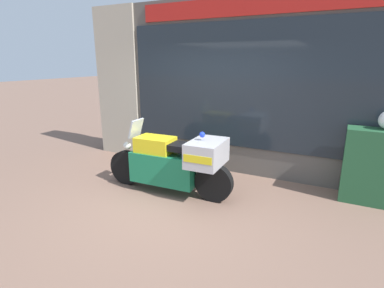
% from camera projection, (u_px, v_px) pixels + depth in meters
% --- Properties ---
extents(ground_plane, '(60.00, 60.00, 0.00)m').
position_uv_depth(ground_plane, '(173.00, 206.00, 4.59)').
color(ground_plane, '#7A5B4C').
extents(shop_building, '(6.03, 0.55, 3.28)m').
position_uv_depth(shop_building, '(202.00, 86.00, 6.06)').
color(shop_building, '#56514C').
rests_on(shop_building, ground).
extents(window_display, '(4.50, 0.30, 1.82)m').
position_uv_depth(window_display, '(244.00, 149.00, 6.01)').
color(window_display, slate).
rests_on(window_display, ground).
extents(paramedic_motorcycle, '(2.28, 0.76, 1.20)m').
position_uv_depth(paramedic_motorcycle, '(175.00, 161.00, 4.89)').
color(paramedic_motorcycle, black).
rests_on(paramedic_motorcycle, ground).
extents(utility_cabinet, '(0.81, 0.41, 1.17)m').
position_uv_depth(utility_cabinet, '(372.00, 167.00, 4.57)').
color(utility_cabinet, '#235633').
rests_on(utility_cabinet, ground).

